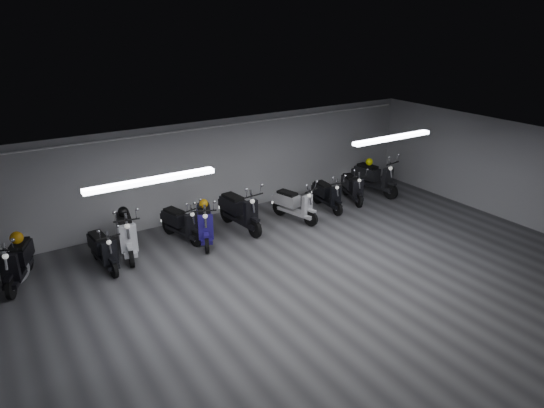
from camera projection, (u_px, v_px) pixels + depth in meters
floor at (314, 290)px, 10.35m from camera, size 14.00×10.00×0.01m
ceiling at (319, 165)px, 9.32m from camera, size 14.00×10.00×0.01m
back_wall at (210, 169)px, 13.77m from camera, size 14.00×0.01×2.80m
right_wall at (519, 174)px, 13.32m from camera, size 0.01×10.00×2.80m
fluor_strip_left at (152, 180)px, 8.64m from camera, size 2.40×0.18×0.08m
fluor_strip_right at (392, 138)px, 11.62m from camera, size 2.40×0.18×0.08m
conduit at (210, 127)px, 13.26m from camera, size 13.60×0.05×0.05m
scooter_0 at (16, 256)px, 10.36m from camera, size 1.25×1.93×1.36m
scooter_1 at (102, 244)px, 11.02m from camera, size 0.71×1.71×1.24m
scooter_2 at (126, 228)px, 11.61m from camera, size 0.99×2.04×1.45m
scooter_3 at (181, 218)px, 12.42m from camera, size 1.00×1.78×1.26m
scooter_4 at (205, 217)px, 12.29m from camera, size 1.26×1.95×1.38m
scooter_5 at (240, 205)px, 13.00m from camera, size 0.88×2.02×1.46m
scooter_6 at (295, 199)px, 13.62m from camera, size 1.01×1.83×1.30m
scooter_7 at (328, 190)px, 14.42m from camera, size 0.70×1.70×1.23m
scooter_8 at (353, 183)px, 15.07m from camera, size 1.07×1.75×1.23m
scooter_9 at (375, 172)px, 15.66m from camera, size 0.93×2.05×1.47m
helmet_0 at (369, 162)px, 15.74m from camera, size 0.24×0.24×0.24m
helmet_1 at (123, 212)px, 11.73m from camera, size 0.27×0.27×0.27m
helmet_2 at (17, 238)px, 10.48m from camera, size 0.28×0.28×0.28m
helmet_3 at (203, 203)px, 12.42m from camera, size 0.24×0.24×0.24m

